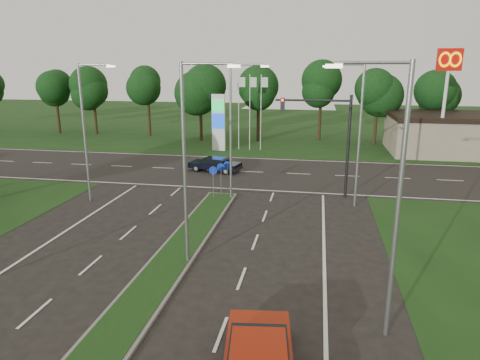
# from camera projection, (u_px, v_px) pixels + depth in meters

# --- Properties ---
(ground) EXTENTS (160.00, 160.00, 0.00)m
(ground) POSITION_uv_depth(u_px,v_px,m) (111.00, 341.00, 14.15)
(ground) COLOR black
(ground) RESTS_ON ground
(verge_far) EXTENTS (160.00, 50.00, 0.02)m
(verge_far) POSITION_uv_depth(u_px,v_px,m) (276.00, 125.00, 66.44)
(verge_far) COLOR black
(verge_far) RESTS_ON ground
(cross_road) EXTENTS (160.00, 12.00, 0.02)m
(cross_road) POSITION_uv_depth(u_px,v_px,m) (240.00, 171.00, 36.97)
(cross_road) COLOR black
(cross_road) RESTS_ON ground
(median_kerb) EXTENTS (2.00, 26.00, 0.12)m
(median_kerb) POSITION_uv_depth(u_px,v_px,m) (155.00, 281.00, 17.94)
(median_kerb) COLOR slate
(median_kerb) RESTS_ON ground
(commercial_building) EXTENTS (16.00, 9.00, 4.00)m
(commercial_building) POSITION_uv_depth(u_px,v_px,m) (471.00, 135.00, 44.05)
(commercial_building) COLOR gray
(commercial_building) RESTS_ON ground
(streetlight_median_near) EXTENTS (2.53, 0.22, 9.00)m
(streetlight_median_near) POSITION_uv_depth(u_px,v_px,m) (189.00, 156.00, 18.38)
(streetlight_median_near) COLOR gray
(streetlight_median_near) RESTS_ON ground
(streetlight_median_far) EXTENTS (2.53, 0.22, 9.00)m
(streetlight_median_far) POSITION_uv_depth(u_px,v_px,m) (234.00, 125.00, 27.89)
(streetlight_median_far) COLOR gray
(streetlight_median_far) RESTS_ON ground
(streetlight_left_far) EXTENTS (2.53, 0.22, 9.00)m
(streetlight_left_far) POSITION_uv_depth(u_px,v_px,m) (87.00, 126.00, 27.60)
(streetlight_left_far) COLOR gray
(streetlight_left_far) RESTS_ON ground
(streetlight_right_far) EXTENTS (2.53, 0.22, 9.00)m
(streetlight_right_far) POSITION_uv_depth(u_px,v_px,m) (357.00, 128.00, 26.54)
(streetlight_right_far) COLOR gray
(streetlight_right_far) RESTS_ON ground
(streetlight_right_near) EXTENTS (2.53, 0.22, 9.00)m
(streetlight_right_near) POSITION_uv_depth(u_px,v_px,m) (393.00, 190.00, 13.23)
(streetlight_right_near) COLOR gray
(streetlight_right_near) RESTS_ON ground
(traffic_signal) EXTENTS (5.10, 0.42, 7.00)m
(traffic_signal) POSITION_uv_depth(u_px,v_px,m) (329.00, 130.00, 28.82)
(traffic_signal) COLOR black
(traffic_signal) RESTS_ON ground
(median_signs) EXTENTS (1.16, 1.76, 2.38)m
(median_signs) POSITION_uv_depth(u_px,v_px,m) (221.00, 173.00, 29.31)
(median_signs) COLOR gray
(median_signs) RESTS_ON ground
(gas_pylon) EXTENTS (5.80, 1.26, 8.00)m
(gas_pylon) POSITION_uv_depth(u_px,v_px,m) (221.00, 121.00, 45.41)
(gas_pylon) COLOR silver
(gas_pylon) RESTS_ON ground
(mcdonalds_sign) EXTENTS (2.20, 0.47, 10.40)m
(mcdonalds_sign) POSITION_uv_depth(u_px,v_px,m) (448.00, 76.00, 39.38)
(mcdonalds_sign) COLOR silver
(mcdonalds_sign) RESTS_ON ground
(treeline_far) EXTENTS (6.00, 6.00, 9.90)m
(treeline_far) POSITION_uv_depth(u_px,v_px,m) (265.00, 84.00, 50.35)
(treeline_far) COLOR black
(treeline_far) RESTS_ON ground
(navy_sedan) EXTENTS (4.63, 2.65, 1.20)m
(navy_sedan) POSITION_uv_depth(u_px,v_px,m) (215.00, 164.00, 36.87)
(navy_sedan) COLOR black
(navy_sedan) RESTS_ON ground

